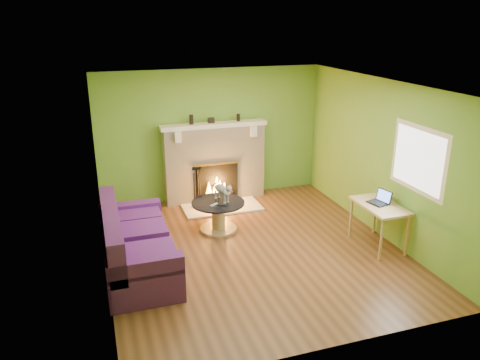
# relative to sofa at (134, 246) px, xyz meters

# --- Properties ---
(floor) EXTENTS (5.00, 5.00, 0.00)m
(floor) POSITION_rel_sofa_xyz_m (1.86, 0.06, -0.37)
(floor) COLOR #543018
(floor) RESTS_ON ground
(ceiling) EXTENTS (5.00, 5.00, 0.00)m
(ceiling) POSITION_rel_sofa_xyz_m (1.86, 0.06, 2.23)
(ceiling) COLOR white
(ceiling) RESTS_ON wall_back
(wall_back) EXTENTS (5.00, 0.00, 5.00)m
(wall_back) POSITION_rel_sofa_xyz_m (1.86, 2.56, 0.93)
(wall_back) COLOR #5E9330
(wall_back) RESTS_ON floor
(wall_front) EXTENTS (5.00, 0.00, 5.00)m
(wall_front) POSITION_rel_sofa_xyz_m (1.86, -2.44, 0.93)
(wall_front) COLOR #5E9330
(wall_front) RESTS_ON floor
(wall_left) EXTENTS (0.00, 5.00, 5.00)m
(wall_left) POSITION_rel_sofa_xyz_m (-0.39, 0.06, 0.93)
(wall_left) COLOR #5E9330
(wall_left) RESTS_ON floor
(wall_right) EXTENTS (0.00, 5.00, 5.00)m
(wall_right) POSITION_rel_sofa_xyz_m (4.11, 0.06, 0.93)
(wall_right) COLOR #5E9330
(wall_right) RESTS_ON floor
(window_frame) EXTENTS (0.00, 1.20, 1.20)m
(window_frame) POSITION_rel_sofa_xyz_m (4.10, -0.84, 1.18)
(window_frame) COLOR silver
(window_frame) RESTS_ON wall_right
(window_pane) EXTENTS (0.00, 1.06, 1.06)m
(window_pane) POSITION_rel_sofa_xyz_m (4.09, -0.84, 1.18)
(window_pane) COLOR white
(window_pane) RESTS_ON wall_right
(fireplace) EXTENTS (2.10, 0.46, 1.58)m
(fireplace) POSITION_rel_sofa_xyz_m (1.86, 2.37, 0.40)
(fireplace) COLOR beige
(fireplace) RESTS_ON floor
(hearth) EXTENTS (1.50, 0.75, 0.03)m
(hearth) POSITION_rel_sofa_xyz_m (1.86, 1.86, -0.36)
(hearth) COLOR beige
(hearth) RESTS_ON floor
(mantel) EXTENTS (2.10, 0.28, 0.08)m
(mantel) POSITION_rel_sofa_xyz_m (1.86, 2.35, 1.17)
(mantel) COLOR silver
(mantel) RESTS_ON fireplace
(sofa) EXTENTS (0.97, 2.14, 0.96)m
(sofa) POSITION_rel_sofa_xyz_m (0.00, 0.00, 0.00)
(sofa) COLOR #4F1A65
(sofa) RESTS_ON floor
(coffee_table) EXTENTS (0.92, 0.92, 0.52)m
(coffee_table) POSITION_rel_sofa_xyz_m (1.53, 0.93, -0.07)
(coffee_table) COLOR tan
(coffee_table) RESTS_ON floor
(desk) EXTENTS (0.56, 0.97, 0.72)m
(desk) POSITION_rel_sofa_xyz_m (3.81, -0.45, 0.26)
(desk) COLOR tan
(desk) RESTS_ON floor
(cat) EXTENTS (0.37, 0.58, 0.34)m
(cat) POSITION_rel_sofa_xyz_m (1.61, 0.98, 0.32)
(cat) COLOR slate
(cat) RESTS_ON coffee_table
(remote_silver) EXTENTS (0.17, 0.12, 0.02)m
(remote_silver) POSITION_rel_sofa_xyz_m (1.43, 0.81, 0.15)
(remote_silver) COLOR gray
(remote_silver) RESTS_ON coffee_table
(remote_black) EXTENTS (0.16, 0.12, 0.02)m
(remote_black) POSITION_rel_sofa_xyz_m (1.55, 0.75, 0.15)
(remote_black) COLOR black
(remote_black) RESTS_ON coffee_table
(laptop) EXTENTS (0.32, 0.34, 0.22)m
(laptop) POSITION_rel_sofa_xyz_m (3.79, -0.40, 0.46)
(laptop) COLOR black
(laptop) RESTS_ON desk
(fire_tools) EXTENTS (0.22, 0.22, 0.81)m
(fire_tools) POSITION_rel_sofa_xyz_m (1.41, 2.01, 0.06)
(fire_tools) COLOR black
(fire_tools) RESTS_ON hearth
(mantel_vase_left) EXTENTS (0.08, 0.08, 0.18)m
(mantel_vase_left) POSITION_rel_sofa_xyz_m (1.42, 2.38, 1.30)
(mantel_vase_left) COLOR black
(mantel_vase_left) RESTS_ON mantel
(mantel_vase_right) EXTENTS (0.07, 0.07, 0.14)m
(mantel_vase_right) POSITION_rel_sofa_xyz_m (2.36, 2.38, 1.28)
(mantel_vase_right) COLOR black
(mantel_vase_right) RESTS_ON mantel
(mantel_box) EXTENTS (0.12, 0.08, 0.10)m
(mantel_box) POSITION_rel_sofa_xyz_m (1.81, 2.38, 1.26)
(mantel_box) COLOR black
(mantel_box) RESTS_ON mantel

